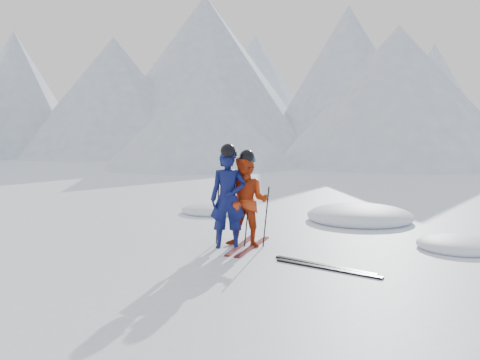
% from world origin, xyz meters
% --- Properties ---
extents(ground, '(160.00, 160.00, 0.00)m').
position_xyz_m(ground, '(0.00, 0.00, 0.00)').
color(ground, white).
rests_on(ground, ground).
extents(skier_blue, '(0.73, 0.62, 1.70)m').
position_xyz_m(skier_blue, '(-1.69, -0.45, 0.85)').
color(skier_blue, '#0C1248').
rests_on(skier_blue, ground).
extents(skier_red, '(0.87, 0.74, 1.60)m').
position_xyz_m(skier_red, '(-1.44, -0.22, 0.80)').
color(skier_red, '#B5320E').
rests_on(skier_red, ground).
extents(pole_blue_left, '(0.11, 0.08, 1.13)m').
position_xyz_m(pole_blue_left, '(-1.99, -0.30, 0.57)').
color(pole_blue_left, black).
rests_on(pole_blue_left, ground).
extents(pole_blue_right, '(0.11, 0.07, 1.13)m').
position_xyz_m(pole_blue_right, '(-1.44, -0.20, 0.57)').
color(pole_blue_right, black).
rests_on(pole_blue_right, ground).
extents(pole_red_left, '(0.11, 0.09, 1.06)m').
position_xyz_m(pole_red_left, '(-1.74, 0.03, 0.53)').
color(pole_red_left, black).
rests_on(pole_red_left, ground).
extents(pole_red_right, '(0.11, 0.08, 1.06)m').
position_xyz_m(pole_red_right, '(-1.14, -0.07, 0.53)').
color(pole_red_right, black).
rests_on(pole_red_right, ground).
extents(ski_worn_left, '(0.46, 1.68, 0.03)m').
position_xyz_m(ski_worn_left, '(-1.56, -0.22, 0.01)').
color(ski_worn_left, black).
rests_on(ski_worn_left, ground).
extents(ski_worn_right, '(0.34, 1.69, 0.03)m').
position_xyz_m(ski_worn_right, '(-1.32, -0.22, 0.01)').
color(ski_worn_right, black).
rests_on(ski_worn_right, ground).
extents(ski_loose_a, '(1.68, 0.43, 0.03)m').
position_xyz_m(ski_loose_a, '(0.19, -0.89, 0.01)').
color(ski_loose_a, black).
rests_on(ski_loose_a, ground).
extents(ski_loose_b, '(1.69, 0.37, 0.03)m').
position_xyz_m(ski_loose_b, '(0.29, -1.04, 0.01)').
color(ski_loose_b, black).
rests_on(ski_loose_b, ground).
extents(snow_lumps, '(9.22, 6.72, 0.53)m').
position_xyz_m(snow_lumps, '(-0.32, 2.54, 0.00)').
color(snow_lumps, white).
rests_on(snow_lumps, ground).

